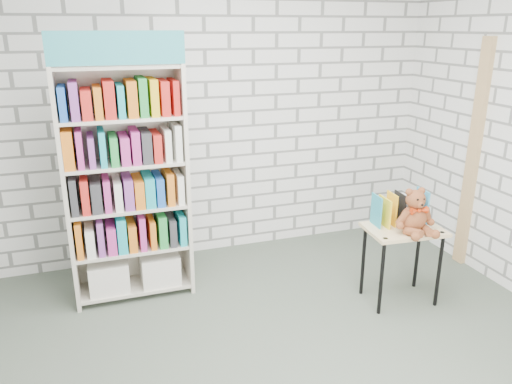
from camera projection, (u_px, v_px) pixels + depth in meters
name	position (u px, v px, depth m)	size (l,w,h in m)	color
ground	(282.00, 369.00, 3.34)	(4.50, 4.50, 0.00)	#485346
room_shell	(288.00, 101.00, 2.77)	(4.52, 4.02, 2.81)	silver
bookshelf	(127.00, 183.00, 4.00)	(0.96, 0.37, 2.15)	beige
display_table	(403.00, 238.00, 4.02)	(0.63, 0.46, 0.65)	#DCC084
table_books	(399.00, 209.00, 4.04)	(0.43, 0.22, 0.25)	teal
teddy_bear	(415.00, 215.00, 3.86)	(0.33, 0.31, 0.36)	brown
door_trim	(473.00, 157.00, 4.54)	(0.05, 0.12, 2.10)	tan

